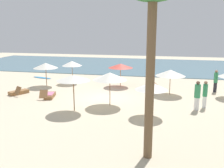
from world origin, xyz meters
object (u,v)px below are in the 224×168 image
(umbrella_0, at_px, (73,78))
(person_1, at_px, (216,81))
(lounger_2, at_px, (19,92))
(person_0, at_px, (205,94))
(umbrella_3, at_px, (121,66))
(umbrella_6, at_px, (151,86))
(person_2, at_px, (197,96))
(umbrella_7, at_px, (170,73))
(surfboard, at_px, (42,78))
(umbrella_4, at_px, (46,66))
(lounger_1, at_px, (49,95))
(lounger_0, at_px, (152,85))
(umbrella_1, at_px, (72,63))
(umbrella_8, at_px, (110,76))

(umbrella_0, height_order, person_1, umbrella_0)
(lounger_2, xyz_separation_m, person_0, (13.78, -0.52, 0.75))
(umbrella_3, bearing_deg, umbrella_6, -66.68)
(umbrella_0, bearing_deg, umbrella_6, 1.43)
(umbrella_0, relative_size, person_2, 1.21)
(umbrella_7, height_order, surfboard, umbrella_7)
(surfboard, bearing_deg, umbrella_0, -52.98)
(umbrella_6, height_order, person_2, umbrella_6)
(person_0, relative_size, surfboard, 0.74)
(umbrella_4, distance_m, umbrella_7, 10.79)
(umbrella_4, xyz_separation_m, umbrella_7, (10.77, -0.62, -0.14))
(person_0, bearing_deg, umbrella_4, 164.18)
(person_2, bearing_deg, lounger_1, 176.07)
(person_2, bearing_deg, lounger_0, 117.28)
(umbrella_6, bearing_deg, umbrella_0, -178.57)
(umbrella_4, xyz_separation_m, person_0, (12.96, -3.67, -0.93))
(umbrella_3, bearing_deg, umbrella_1, 176.88)
(umbrella_0, relative_size, person_1, 1.25)
(lounger_1, bearing_deg, person_1, 19.75)
(lounger_1, xyz_separation_m, person_0, (10.97, -0.11, 0.74))
(lounger_2, bearing_deg, person_2, -4.86)
(umbrella_6, height_order, umbrella_7, umbrella_6)
(umbrella_1, bearing_deg, lounger_0, 0.55)
(umbrella_8, distance_m, person_2, 5.69)
(umbrella_1, height_order, umbrella_6, umbrella_1)
(umbrella_4, height_order, umbrella_8, umbrella_8)
(umbrella_4, xyz_separation_m, person_1, (14.37, 0.88, -0.92))
(umbrella_7, relative_size, person_0, 1.28)
(lounger_1, bearing_deg, umbrella_8, -9.91)
(umbrella_8, xyz_separation_m, surfboard, (-9.02, 7.76, -1.95))
(umbrella_3, height_order, lounger_0, umbrella_3)
(lounger_0, xyz_separation_m, person_1, (5.08, -0.90, 0.76))
(umbrella_6, xyz_separation_m, lounger_0, (-0.35, 7.70, -1.63))
(lounger_1, relative_size, person_0, 0.99)
(umbrella_8, bearing_deg, umbrella_7, 43.81)
(umbrella_1, xyz_separation_m, surfboard, (-4.01, 1.65, -1.83))
(lounger_0, bearing_deg, person_0, -56.06)
(umbrella_1, bearing_deg, surfboard, 157.63)
(umbrella_1, xyz_separation_m, person_1, (12.56, -0.82, -0.94))
(umbrella_0, height_order, surfboard, umbrella_0)
(lounger_2, height_order, person_1, person_1)
(lounger_1, relative_size, lounger_2, 1.03)
(umbrella_4, height_order, umbrella_7, umbrella_4)
(umbrella_4, xyz_separation_m, lounger_1, (1.99, -3.56, -1.67))
(umbrella_7, xyz_separation_m, lounger_0, (-1.48, 2.40, -1.54))
(umbrella_3, height_order, person_2, umbrella_3)
(umbrella_8, bearing_deg, lounger_0, 68.25)
(lounger_0, bearing_deg, surfboard, 172.18)
(umbrella_0, distance_m, lounger_1, 4.28)
(lounger_2, distance_m, person_0, 13.81)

